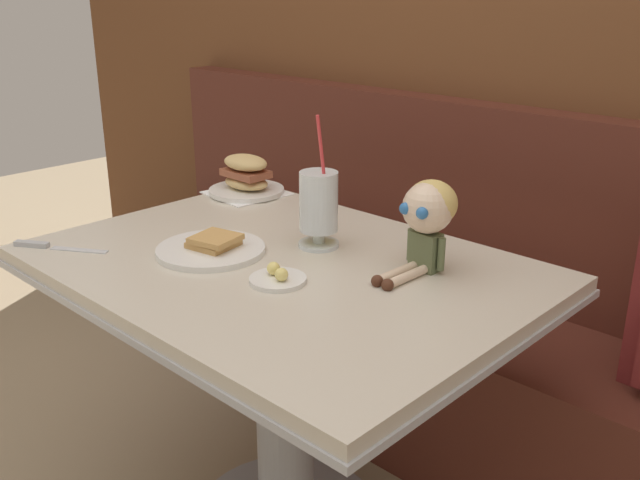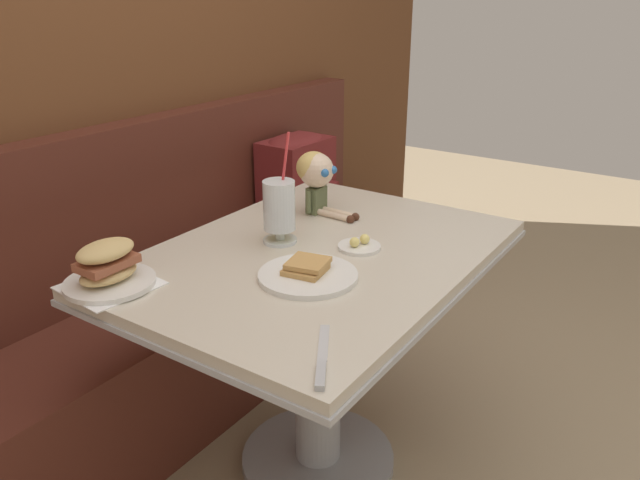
{
  "view_description": "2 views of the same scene",
  "coord_description": "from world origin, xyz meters",
  "views": [
    {
      "loc": [
        1.08,
        -0.83,
        1.33
      ],
      "look_at": [
        0.06,
        0.24,
        0.79
      ],
      "focal_mm": 39.97,
      "sensor_mm": 36.0,
      "label": 1
    },
    {
      "loc": [
        -1.31,
        -0.71,
        1.42
      ],
      "look_at": [
        -0.02,
        0.16,
        0.78
      ],
      "focal_mm": 35.13,
      "sensor_mm": 36.0,
      "label": 2
    }
  ],
  "objects": [
    {
      "name": "milkshake_glass",
      "position": [
        -0.01,
        0.31,
        0.84
      ],
      "size": [
        0.1,
        0.1,
        0.32
      ],
      "color": "silver",
      "rests_on": "diner_table"
    },
    {
      "name": "toast_plate",
      "position": [
        -0.15,
        0.1,
        0.75
      ],
      "size": [
        0.25,
        0.25,
        0.04
      ],
      "color": "white",
      "rests_on": "diner_table"
    },
    {
      "name": "seated_doll",
      "position": [
        0.26,
        0.36,
        0.87
      ],
      "size": [
        0.12,
        0.22,
        0.2
      ],
      "color": "#5B6642",
      "rests_on": "diner_table"
    },
    {
      "name": "butter_saucer",
      "position": [
        0.08,
        0.09,
        0.75
      ],
      "size": [
        0.12,
        0.12,
        0.04
      ],
      "color": "white",
      "rests_on": "diner_table"
    },
    {
      "name": "butter_knife",
      "position": [
        -0.46,
        -0.15,
        0.74
      ],
      "size": [
        0.21,
        0.14,
        0.01
      ],
      "color": "silver",
      "rests_on": "diner_table"
    },
    {
      "name": "diner_table",
      "position": [
        0.0,
        0.18,
        0.54
      ],
      "size": [
        1.11,
        0.81,
        0.74
      ],
      "color": "beige",
      "rests_on": "ground"
    },
    {
      "name": "wood_panel_wall",
      "position": [
        0.0,
        1.05,
        1.2
      ],
      "size": [
        4.4,
        0.08,
        2.4
      ],
      "primitive_type": "cube",
      "color": "brown",
      "rests_on": "ground"
    },
    {
      "name": "backpack",
      "position": [
        0.74,
        0.78,
        0.66
      ],
      "size": [
        0.31,
        0.25,
        0.41
      ],
      "color": "maroon",
      "rests_on": "booth_bench"
    },
    {
      "name": "sandwich_plate",
      "position": [
        -0.46,
        0.48,
        0.79
      ],
      "size": [
        0.22,
        0.22,
        0.12
      ],
      "color": "white",
      "rests_on": "diner_table"
    },
    {
      "name": "booth_bench",
      "position": [
        0.0,
        0.81,
        0.33
      ],
      "size": [
        2.6,
        0.48,
        1.0
      ],
      "color": "#512319",
      "rests_on": "ground"
    }
  ]
}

